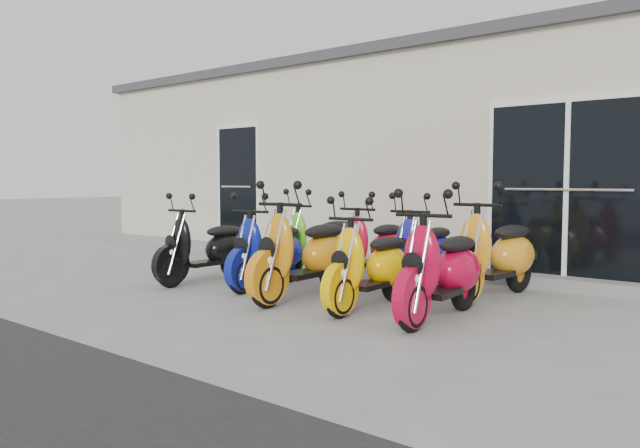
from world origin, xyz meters
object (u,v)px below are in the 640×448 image
(scooter_front_blue, at_px, (268,240))
(scooter_back_red, at_px, (373,237))
(scooter_front_red, at_px, (441,254))
(scooter_back_yellow, at_px, (496,240))
(scooter_front_orange_b, at_px, (370,252))
(scooter_back_blue, at_px, (424,240))
(scooter_back_green, at_px, (319,232))
(scooter_front_black, at_px, (205,237))
(scooter_front_orange_a, at_px, (304,240))

(scooter_front_blue, height_order, scooter_back_red, scooter_back_red)
(scooter_front_red, height_order, scooter_back_yellow, scooter_back_yellow)
(scooter_front_orange_b, bearing_deg, scooter_front_red, -2.97)
(scooter_back_red, bearing_deg, scooter_back_blue, -1.15)
(scooter_front_blue, relative_size, scooter_back_blue, 1.00)
(scooter_front_blue, height_order, scooter_back_green, scooter_back_green)
(scooter_front_black, relative_size, scooter_front_blue, 0.99)
(scooter_back_red, bearing_deg, scooter_front_black, -141.77)
(scooter_front_orange_b, relative_size, scooter_back_green, 0.96)
(scooter_front_orange_b, distance_m, scooter_front_red, 0.81)
(scooter_front_orange_b, distance_m, scooter_back_red, 1.69)
(scooter_front_blue, xyz_separation_m, scooter_back_red, (0.77, 1.13, 0.01))
(scooter_front_black, relative_size, scooter_back_yellow, 0.89)
(scooter_back_blue, bearing_deg, scooter_front_blue, -145.90)
(scooter_front_orange_b, bearing_deg, scooter_back_blue, 94.57)
(scooter_front_blue, xyz_separation_m, scooter_back_green, (-0.12, 1.12, 0.02))
(scooter_back_green, distance_m, scooter_back_yellow, 2.58)
(scooter_back_green, xyz_separation_m, scooter_back_red, (0.89, 0.01, -0.01))
(scooter_front_orange_b, bearing_deg, scooter_front_blue, 167.73)
(scooter_front_black, height_order, scooter_back_blue, scooter_back_blue)
(scooter_front_black, relative_size, scooter_front_orange_a, 0.88)
(scooter_back_green, bearing_deg, scooter_front_black, -110.90)
(scooter_back_green, bearing_deg, scooter_back_yellow, 6.90)
(scooter_back_red, xyz_separation_m, scooter_back_blue, (0.74, 0.01, -0.00))
(scooter_front_blue, relative_size, scooter_front_red, 0.94)
(scooter_front_orange_a, distance_m, scooter_back_yellow, 2.11)
(scooter_back_green, relative_size, scooter_back_red, 1.02)
(scooter_front_orange_a, xyz_separation_m, scooter_back_green, (-0.97, 1.43, -0.05))
(scooter_front_blue, bearing_deg, scooter_back_red, 46.89)
(scooter_front_orange_a, relative_size, scooter_back_red, 1.11)
(scooter_front_orange_b, bearing_deg, scooter_front_orange_a, 179.13)
(scooter_front_black, relative_size, scooter_front_orange_b, 1.00)
(scooter_front_orange_a, relative_size, scooter_front_red, 1.06)
(scooter_back_green, bearing_deg, scooter_front_orange_b, -28.92)
(scooter_front_red, relative_size, scooter_back_red, 1.05)
(scooter_front_black, bearing_deg, scooter_back_yellow, 20.72)
(scooter_front_blue, bearing_deg, scooter_back_yellow, 14.21)
(scooter_front_orange_a, relative_size, scooter_back_blue, 1.12)
(scooter_front_orange_a, xyz_separation_m, scooter_back_yellow, (1.61, 1.36, -0.00))
(scooter_back_blue, bearing_deg, scooter_front_orange_a, -117.71)
(scooter_back_yellow, bearing_deg, scooter_front_orange_b, -114.73)
(scooter_front_red, distance_m, scooter_back_red, 2.24)
(scooter_front_orange_b, xyz_separation_m, scooter_back_green, (-1.83, 1.39, 0.02))
(scooter_front_blue, bearing_deg, scooter_back_blue, 28.08)
(scooter_front_orange_a, bearing_deg, scooter_front_red, -1.72)
(scooter_front_orange_a, bearing_deg, scooter_front_black, 175.24)
(scooter_back_green, bearing_deg, scooter_front_red, -19.41)
(scooter_back_green, bearing_deg, scooter_front_blue, -75.24)
(scooter_front_red, distance_m, scooter_back_blue, 1.73)
(scooter_front_orange_a, height_order, scooter_front_orange_b, scooter_front_orange_a)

